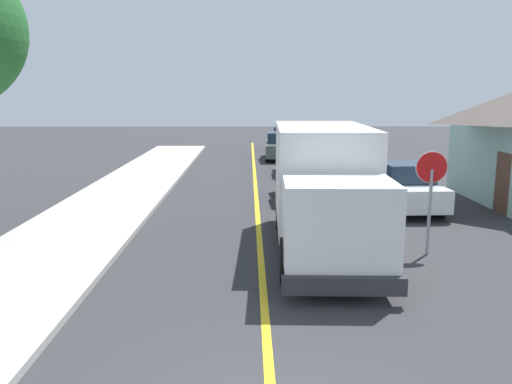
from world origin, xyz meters
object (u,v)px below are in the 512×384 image
(parked_van_across, at_px, (404,187))
(stop_sign, at_px, (431,183))
(box_truck, at_px, (324,183))
(parked_car_furthest, at_px, (285,139))
(parked_car_near, at_px, (305,181))
(parked_car_mid, at_px, (298,159))
(parked_car_far, at_px, (280,147))

(parked_van_across, height_order, stop_sign, stop_sign)
(box_truck, distance_m, parked_car_furthest, 24.85)
(parked_van_across, bearing_deg, box_truck, -126.52)
(box_truck, xyz_separation_m, parked_car_furthest, (0.68, 24.82, -0.97))
(box_truck, relative_size, stop_sign, 2.74)
(parked_car_furthest, distance_m, stop_sign, 25.47)
(box_truck, bearing_deg, parked_car_furthest, 88.44)
(box_truck, xyz_separation_m, parked_car_near, (0.16, 6.12, -0.97))
(stop_sign, bearing_deg, parked_car_mid, 98.88)
(parked_car_near, bearing_deg, parked_car_furthest, 88.43)
(parked_van_across, bearing_deg, parked_car_mid, 110.83)
(stop_sign, bearing_deg, box_truck, 167.80)
(parked_car_near, relative_size, parked_car_furthest, 1.00)
(parked_car_near, height_order, parked_van_across, same)
(parked_car_furthest, bearing_deg, box_truck, -91.56)
(parked_car_furthest, height_order, parked_van_across, same)
(parked_car_furthest, xyz_separation_m, stop_sign, (1.92, -25.38, 1.06))
(parked_car_far, bearing_deg, parked_van_across, -76.16)
(parked_car_near, height_order, parked_car_mid, same)
(box_truck, relative_size, parked_car_furthest, 1.63)
(parked_car_furthest, height_order, stop_sign, stop_sign)
(parked_car_far, relative_size, stop_sign, 1.68)
(box_truck, height_order, parked_van_across, box_truck)
(parked_car_far, height_order, parked_van_across, same)
(parked_car_furthest, bearing_deg, stop_sign, -85.67)
(box_truck, distance_m, stop_sign, 2.66)
(parked_car_far, bearing_deg, parked_car_mid, -85.33)
(parked_car_near, bearing_deg, box_truck, -91.53)
(box_truck, xyz_separation_m, stop_sign, (2.60, -0.56, 0.09))
(parked_car_far, relative_size, parked_car_furthest, 1.00)
(parked_van_across, bearing_deg, stop_sign, -100.00)
(parked_car_near, relative_size, parked_van_across, 1.00)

